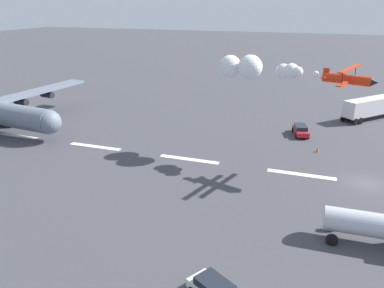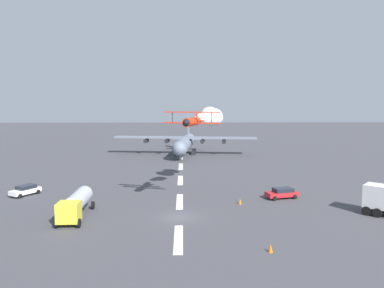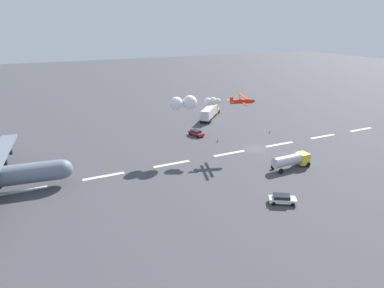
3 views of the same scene
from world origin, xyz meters
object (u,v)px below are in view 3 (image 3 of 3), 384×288
object	(u,v)px
airport_staff_sedan	(282,199)
traffic_cone_near	(270,131)
stunt_biplane_red	(194,102)
fuel_tanker_truck	(291,160)
semi_truck_orange	(210,112)
traffic_cone_far	(218,140)
followme_car_yellow	(196,133)

from	to	relation	value
airport_staff_sedan	traffic_cone_near	bearing A→B (deg)	-124.61
stunt_biplane_red	traffic_cone_near	xyz separation A→B (m)	(-24.45, -3.88, -11.09)
stunt_biplane_red	fuel_tanker_truck	xyz separation A→B (m)	(-13.73, 16.96, -9.73)
semi_truck_orange	airport_staff_sedan	world-z (taller)	semi_truck_orange
stunt_biplane_red	airport_staff_sedan	bearing A→B (deg)	95.62
traffic_cone_far	airport_staff_sedan	bearing A→B (deg)	79.93
semi_truck_orange	followme_car_yellow	distance (m)	17.56
semi_truck_orange	traffic_cone_far	xyz separation A→B (m)	(8.51, 19.90, -1.75)
traffic_cone_far	traffic_cone_near	bearing A→B (deg)	-179.02
airport_staff_sedan	traffic_cone_far	size ratio (longest dim) A/B	6.21
stunt_biplane_red	traffic_cone_far	distance (m)	14.29
followme_car_yellow	stunt_biplane_red	bearing A→B (deg)	61.62
fuel_tanker_truck	traffic_cone_near	world-z (taller)	fuel_tanker_truck
fuel_tanker_truck	airport_staff_sedan	size ratio (longest dim) A/B	1.82
traffic_cone_near	fuel_tanker_truck	bearing A→B (deg)	62.76
stunt_biplane_red	traffic_cone_near	bearing A→B (deg)	-170.99
stunt_biplane_red	traffic_cone_far	xyz separation A→B (m)	(-8.26, -3.60, -11.09)
fuel_tanker_truck	traffic_cone_far	distance (m)	21.32
semi_truck_orange	traffic_cone_far	size ratio (longest dim) A/B	16.42
stunt_biplane_red	semi_truck_orange	world-z (taller)	stunt_biplane_red
traffic_cone_near	traffic_cone_far	xyz separation A→B (m)	(16.19, 0.28, 0.00)
stunt_biplane_red	airport_staff_sedan	world-z (taller)	stunt_biplane_red
followme_car_yellow	traffic_cone_far	bearing A→B (deg)	113.15
stunt_biplane_red	followme_car_yellow	distance (m)	15.68
stunt_biplane_red	traffic_cone_near	distance (m)	27.13
stunt_biplane_red	traffic_cone_near	world-z (taller)	stunt_biplane_red
stunt_biplane_red	traffic_cone_near	size ratio (longest dim) A/B	25.05
airport_staff_sedan	traffic_cone_far	bearing A→B (deg)	-100.07
stunt_biplane_red	fuel_tanker_truck	bearing A→B (deg)	128.99
semi_truck_orange	traffic_cone_near	world-z (taller)	semi_truck_orange
followme_car_yellow	airport_staff_sedan	xyz separation A→B (m)	(2.75, 37.75, -0.00)
stunt_biplane_red	followme_car_yellow	world-z (taller)	stunt_biplane_red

